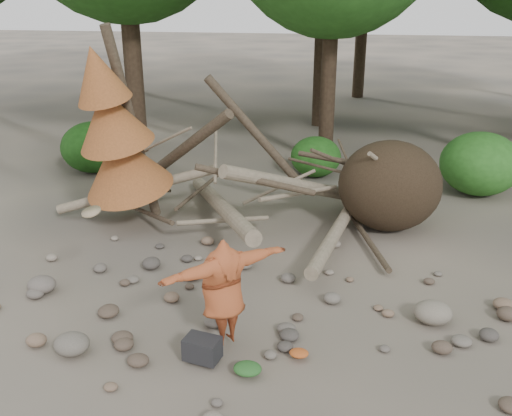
# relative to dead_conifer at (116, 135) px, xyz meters

# --- Properties ---
(ground) EXTENTS (120.00, 120.00, 0.00)m
(ground) POSITION_rel_dead_conifer_xyz_m (3.12, -3.37, -2.11)
(ground) COLOR #514C44
(ground) RESTS_ON ground
(deadfall_pile) EXTENTS (8.55, 5.24, 3.30)m
(deadfall_pile) POSITION_rel_dead_conifer_xyz_m (5.13, 0.87, -1.16)
(deadfall_pile) COLOR #332619
(deadfall_pile) RESTS_ON ground
(dead_conifer) EXTENTS (2.06, 2.16, 4.35)m
(dead_conifer) POSITION_rel_dead_conifer_xyz_m (0.00, 0.00, 0.00)
(dead_conifer) COLOR #4C3F30
(dead_conifer) RESTS_ON ground
(bush_left) EXTENTS (1.80, 1.80, 1.44)m
(bush_left) POSITION_rel_dead_conifer_xyz_m (-2.38, 3.83, -1.39)
(bush_left) COLOR #1C4D14
(bush_left) RESTS_ON ground
(bush_mid) EXTENTS (1.40, 1.40, 1.12)m
(bush_mid) POSITION_rel_dead_conifer_xyz_m (3.92, 4.43, -1.55)
(bush_mid) COLOR #25611C
(bush_mid) RESTS_ON ground
(bush_right) EXTENTS (2.00, 2.00, 1.60)m
(bush_right) POSITION_rel_dead_conifer_xyz_m (8.12, 3.63, -1.31)
(bush_right) COLOR #2F7324
(bush_right) RESTS_ON ground
(frisbee_thrower) EXTENTS (3.23, 1.76, 1.79)m
(frisbee_thrower) POSITION_rel_dead_conifer_xyz_m (3.12, -3.95, -1.21)
(frisbee_thrower) COLOR #A54925
(frisbee_thrower) RESTS_ON ground
(backpack) EXTENTS (0.55, 0.43, 0.33)m
(backpack) POSITION_rel_dead_conifer_xyz_m (2.91, -4.41, -1.95)
(backpack) COLOR black
(backpack) RESTS_ON ground
(cloth_green) EXTENTS (0.39, 0.33, 0.15)m
(cloth_green) POSITION_rel_dead_conifer_xyz_m (3.60, -4.62, -2.04)
(cloth_green) COLOR #275A24
(cloth_green) RESTS_ON ground
(cloth_orange) EXTENTS (0.28, 0.23, 0.10)m
(cloth_orange) POSITION_rel_dead_conifer_xyz_m (4.25, -4.12, -2.06)
(cloth_orange) COLOR #B04D1E
(cloth_orange) RESTS_ON ground
(boulder_front_left) EXTENTS (0.52, 0.47, 0.31)m
(boulder_front_left) POSITION_rel_dead_conifer_xyz_m (0.99, -4.51, -1.95)
(boulder_front_left) COLOR #696257
(boulder_front_left) RESTS_ON ground
(boulder_mid_right) EXTENTS (0.60, 0.54, 0.36)m
(boulder_mid_right) POSITION_rel_dead_conifer_xyz_m (6.25, -2.82, -1.93)
(boulder_mid_right) COLOR gray
(boulder_mid_right) RESTS_ON ground
(boulder_mid_left) EXTENTS (0.50, 0.45, 0.30)m
(boulder_mid_left) POSITION_rel_dead_conifer_xyz_m (-0.35, -2.93, -1.96)
(boulder_mid_left) COLOR #696159
(boulder_mid_left) RESTS_ON ground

